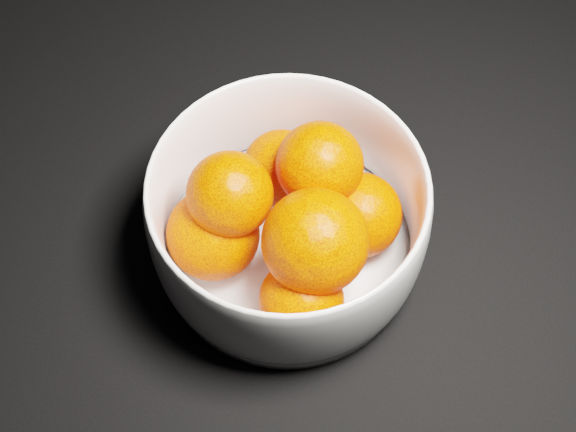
# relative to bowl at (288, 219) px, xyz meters

# --- Properties ---
(bowl) EXTENTS (0.20, 0.20, 0.10)m
(bowl) POSITION_rel_bowl_xyz_m (0.00, 0.00, 0.00)
(bowl) COLOR white
(bowl) RESTS_ON ground
(orange_pile) EXTENTS (0.16, 0.16, 0.10)m
(orange_pile) POSITION_rel_bowl_xyz_m (0.00, -0.00, 0.01)
(orange_pile) COLOR #FF4201
(orange_pile) RESTS_ON bowl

